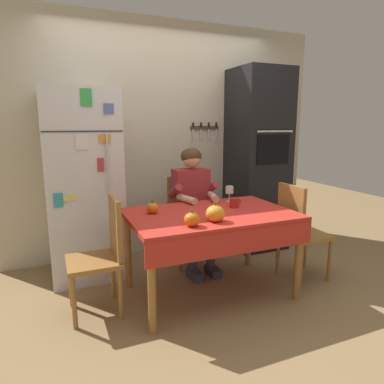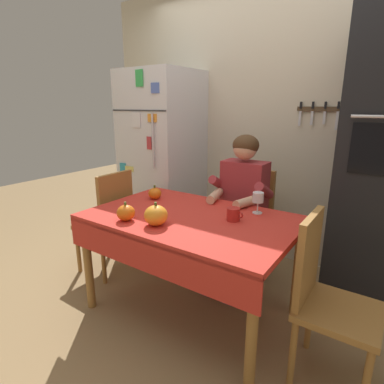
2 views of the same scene
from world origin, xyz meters
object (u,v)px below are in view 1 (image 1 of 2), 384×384
Objects in this scene: dining_table at (211,222)px; wine_glass at (229,191)px; wall_oven at (257,161)px; chair_right_side at (298,228)px; seated_person at (193,198)px; pumpkin_large at (192,219)px; pumpkin_small at (153,208)px; refrigerator at (83,185)px; chair_left_side at (103,250)px; coffee_mug at (234,203)px; pumpkin_medium at (215,213)px; chair_behind_person at (187,215)px.

wine_glass is (0.35, 0.33, 0.19)m from dining_table.
wall_oven is 1.11m from chair_right_side.
dining_table is 0.62m from seated_person.
pumpkin_large is 0.50m from pumpkin_small.
dining_table is at bearing -136.90° from wine_glass.
wall_oven is 1.06m from seated_person.
seated_person is at bearing 81.63° from dining_table.
refrigerator is 1.94× the size of chair_left_side.
coffee_mug is 0.24m from wine_glass.
refrigerator is 2.01m from wall_oven.
chair_left_side is at bearing -178.56° from coffee_mug.
wine_glass is 1.00× the size of pumpkin_medium.
coffee_mug is at bearing -6.29° from pumpkin_small.
pumpkin_large is at bearing -136.69° from wine_glass.
chair_left_side is at bearing 148.98° from pumpkin_large.
dining_table is at bearing -21.93° from pumpkin_small.
coffee_mug is 1.00× the size of pumpkin_small.
refrigerator is 1.34m from pumpkin_large.
seated_person is at bearing 141.51° from chair_right_side.
chair_right_side is at bearing -13.26° from coffee_mug.
wine_glass is at bearing 72.27° from coffee_mug.
wall_oven is 14.01× the size of pumpkin_medium.
pumpkin_medium is (-0.98, -0.20, 0.29)m from chair_right_side.
dining_table is 0.29m from pumpkin_medium.
wall_oven reaches higher than pumpkin_large.
seated_person is at bearing 133.70° from wine_glass.
pumpkin_medium is (-0.17, -0.84, 0.07)m from seated_person.
dining_table is at bearing -138.69° from wall_oven.
chair_right_side is at bearing 11.49° from pumpkin_large.
seated_person reaches higher than wine_glass.
wine_glass is 0.90m from pumpkin_large.
chair_behind_person is 1.00× the size of chair_left_side.
coffee_mug is (1.23, -0.78, -0.12)m from refrigerator.
chair_behind_person and chair_left_side have the same top height.
chair_right_side reaches higher than pumpkin_medium.
seated_person is 1.34× the size of chair_right_side.
coffee_mug is 0.75m from pumpkin_small.
pumpkin_small is at bearing 14.29° from chair_left_side.
coffee_mug is (-0.77, -0.82, -0.27)m from wall_oven.
wall_oven is at bearing 23.49° from chair_left_side.
chair_left_side is 6.18× the size of wine_glass.
refrigerator is 1.11m from chair_behind_person.
seated_person is at bearing 110.93° from coffee_mug.
chair_behind_person is (0.09, 0.79, -0.14)m from dining_table.
wine_glass is at bearing -46.30° from seated_person.
wall_oven is 2.26× the size of chair_left_side.
chair_right_side is 1.05m from pumpkin_medium.
chair_right_side is 0.69m from coffee_mug.
seated_person is 0.86m from pumpkin_medium.
wine_glass is 1.33× the size of pumpkin_small.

